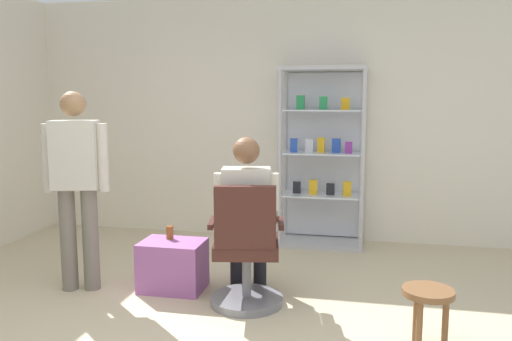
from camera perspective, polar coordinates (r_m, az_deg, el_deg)
The scene contains 8 objects.
back_wall at distance 5.79m, azimuth 3.67°, elevation 5.78°, with size 6.00×0.10×2.70m, color silver.
display_cabinet_main at distance 5.54m, azimuth 7.39°, elevation 1.61°, with size 0.90×0.45×1.90m.
office_chair at distance 3.91m, azimuth -1.10°, elevation -9.56°, with size 0.61×0.57×0.96m.
seated_shopkeeper at distance 3.98m, azimuth -1.01°, elevation -4.47°, with size 0.54×0.61×1.29m.
storage_crate at distance 4.36m, azimuth -9.22°, elevation -10.38°, with size 0.51×0.37×0.41m, color #9E599E.
tea_glass at distance 4.37m, azimuth -9.57°, elevation -6.81°, with size 0.06×0.06×0.11m, color brown.
standing_customer at distance 4.39m, azimuth -19.33°, elevation -0.82°, with size 0.51×0.31×1.63m.
wooden_stool at distance 3.46m, azimuth 18.55°, elevation -13.61°, with size 0.32×0.32×0.40m.
Camera 1 is at (0.82, -2.73, 1.57)m, focal length 35.98 mm.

